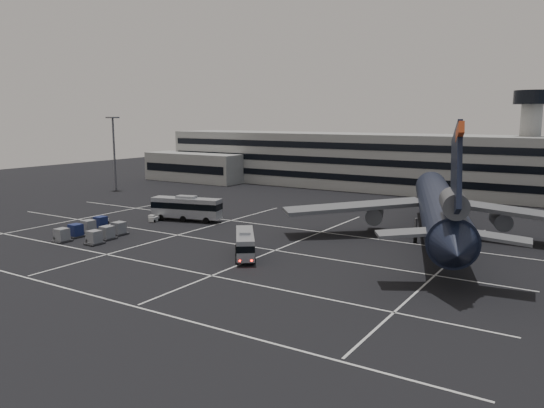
{
  "coord_description": "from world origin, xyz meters",
  "views": [
    {
      "loc": [
        49.73,
        -56.57,
        18.32
      ],
      "look_at": [
        6.7,
        11.6,
        5.0
      ],
      "focal_mm": 35.0,
      "sensor_mm": 36.0,
      "label": 1
    }
  ],
  "objects_px": {
    "trijet_main": "(439,207)",
    "bus_far": "(187,207)",
    "bus_near": "(245,242)",
    "tug_a": "(154,219)",
    "uld_cluster": "(93,230)"
  },
  "relations": [
    {
      "from": "trijet_main",
      "to": "bus_far",
      "type": "height_order",
      "value": "trijet_main"
    },
    {
      "from": "trijet_main",
      "to": "bus_near",
      "type": "height_order",
      "value": "trijet_main"
    },
    {
      "from": "tug_a",
      "to": "uld_cluster",
      "type": "height_order",
      "value": "uld_cluster"
    },
    {
      "from": "trijet_main",
      "to": "bus_far",
      "type": "bearing_deg",
      "value": 171.68
    },
    {
      "from": "bus_near",
      "to": "uld_cluster",
      "type": "height_order",
      "value": "bus_near"
    },
    {
      "from": "trijet_main",
      "to": "uld_cluster",
      "type": "relative_size",
      "value": 4.55
    },
    {
      "from": "uld_cluster",
      "to": "tug_a",
      "type": "bearing_deg",
      "value": 92.23
    },
    {
      "from": "tug_a",
      "to": "trijet_main",
      "type": "bearing_deg",
      "value": 0.85
    },
    {
      "from": "bus_near",
      "to": "uld_cluster",
      "type": "xyz_separation_m",
      "value": [
        -26.65,
        -2.92,
        -0.94
      ]
    },
    {
      "from": "uld_cluster",
      "to": "bus_near",
      "type": "bearing_deg",
      "value": 6.25
    },
    {
      "from": "tug_a",
      "to": "bus_far",
      "type": "bearing_deg",
      "value": 29.37
    },
    {
      "from": "tug_a",
      "to": "bus_near",
      "type": "bearing_deg",
      "value": -34.35
    },
    {
      "from": "trijet_main",
      "to": "tug_a",
      "type": "distance_m",
      "value": 48.04
    },
    {
      "from": "bus_far",
      "to": "tug_a",
      "type": "height_order",
      "value": "bus_far"
    },
    {
      "from": "bus_far",
      "to": "tug_a",
      "type": "bearing_deg",
      "value": 118.03
    }
  ]
}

